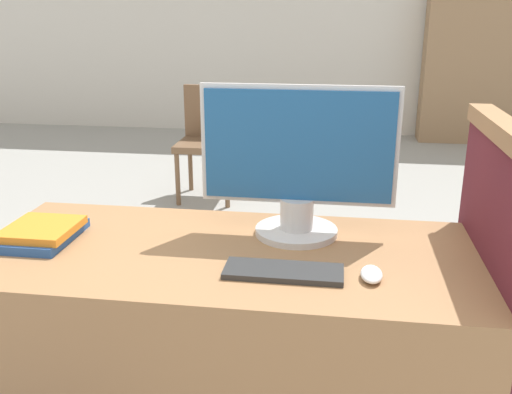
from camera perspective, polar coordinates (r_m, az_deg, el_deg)
wall_back at (r=6.83m, az=6.00°, el=18.05°), size 12.00×0.06×2.80m
desk at (r=1.85m, az=-3.01°, el=-16.11°), size 1.46×0.66×0.75m
carrel_divider at (r=1.79m, az=21.88°, el=-11.19°), size 0.07×0.72×1.14m
monitor at (r=1.71m, az=4.21°, el=3.25°), size 0.59×0.25×0.46m
keyboard at (r=1.52m, az=2.77°, el=-7.46°), size 0.31×0.11×0.02m
mouse at (r=1.52m, az=11.47°, el=-7.58°), size 0.06×0.10×0.03m
book_stack at (r=1.84m, az=-20.50°, el=-3.36°), size 0.20×0.26×0.05m
far_chair at (r=4.45m, az=-4.70°, el=6.19°), size 0.44×0.44×0.86m
bookshelf_far at (r=6.79m, az=22.03°, el=11.91°), size 1.33×0.32×1.63m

